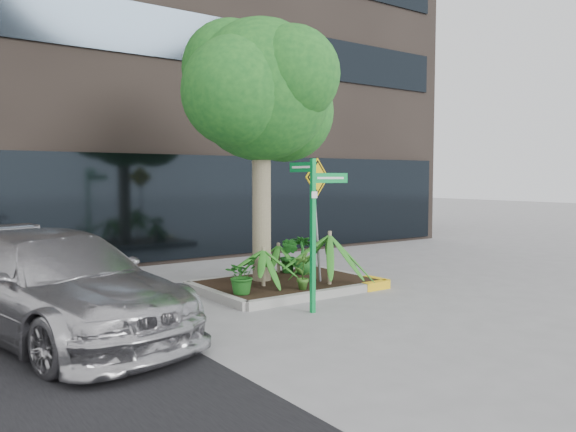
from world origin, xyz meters
TOP-DOWN VIEW (x-y plane):
  - ground at (0.00, 0.00)m, footprint 80.00×80.00m
  - building at (0.50, 8.50)m, footprint 18.00×8.00m
  - planter at (0.23, 0.27)m, footprint 3.35×2.36m
  - tree at (-0.15, 0.67)m, footprint 3.46×3.07m
  - palm_front at (0.64, -0.44)m, footprint 1.12×1.12m
  - palm_left at (-0.45, 0.14)m, footprint 0.80×0.80m
  - palm_back at (0.61, 1.19)m, footprint 0.70×0.70m
  - parked_car at (-4.23, -0.48)m, footprint 3.07×5.19m
  - shrub_a at (-1.14, -0.23)m, footprint 0.80×0.80m
  - shrub_b at (0.93, 0.74)m, footprint 0.62×0.62m
  - shrub_c at (-0.06, -0.55)m, footprint 0.38×0.38m
  - shrub_d at (0.74, 0.98)m, footprint 0.48×0.48m
  - street_sign_post at (-0.55, -1.46)m, footprint 0.72×0.73m
  - cattle_sign at (0.64, -0.06)m, footprint 0.71×0.25m

SIDE VIEW (x-z plane):
  - ground at x=0.00m, z-range 0.00..0.00m
  - planter at x=0.23m, z-range 0.03..0.18m
  - shrub_a at x=-1.14m, z-range 0.15..0.80m
  - shrub_c at x=-0.06m, z-range 0.15..0.84m
  - shrub_d at x=0.74m, z-range 0.15..0.88m
  - shrub_b at x=0.93m, z-range 0.15..0.94m
  - parked_car at x=-4.23m, z-range 0.00..1.41m
  - palm_back at x=0.61m, z-range 0.34..1.12m
  - palm_left at x=-0.45m, z-range 0.37..1.26m
  - palm_front at x=0.64m, z-range 0.46..1.70m
  - street_sign_post at x=-0.55m, z-range 0.29..2.72m
  - cattle_sign at x=0.64m, z-range 0.57..2.92m
  - tree at x=-0.15m, z-range 1.19..6.38m
  - building at x=0.50m, z-range 0.00..15.00m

